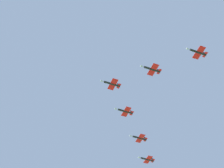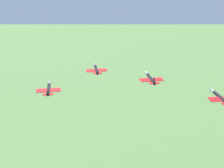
{
  "view_description": "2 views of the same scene",
  "coord_description": "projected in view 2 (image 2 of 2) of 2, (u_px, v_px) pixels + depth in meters",
  "views": [
    {
      "loc": [
        -114.34,
        -20.39,
        3.83
      ],
      "look_at": [
        17.28,
        -5.81,
        151.24
      ],
      "focal_mm": 60.22,
      "sensor_mm": 36.0,
      "label": 1
    },
    {
      "loc": [
        59.54,
        -108.33,
        189.67
      ],
      "look_at": [
        21.3,
        0.92,
        143.33
      ],
      "focal_mm": 48.93,
      "sensor_mm": 36.0,
      "label": 2
    }
  ],
  "objects": [
    {
      "name": "jet_starboard_inner",
      "position": [
        151.0,
        79.0,
        105.54
      ],
      "size": [
        8.54,
        10.86,
        2.34
      ],
      "rotation": [
        0.0,
        0.0,
        0.48
      ],
      "color": "black"
    },
    {
      "name": "jet_lead",
      "position": [
        96.0,
        70.0,
        117.29
      ],
      "size": [
        8.54,
        10.86,
        2.34
      ],
      "rotation": [
        0.0,
        0.0,
        0.48
      ],
      "color": "black"
    },
    {
      "name": "jet_starboard_outer",
      "position": [
        221.0,
        98.0,
        92.93
      ],
      "size": [
        8.54,
        10.86,
        2.34
      ],
      "rotation": [
        0.0,
        0.0,
        0.48
      ],
      "color": "black"
    },
    {
      "name": "jet_port_inner",
      "position": [
        49.0,
        89.0,
        101.42
      ],
      "size": [
        8.54,
        10.86,
        2.34
      ],
      "rotation": [
        0.0,
        0.0,
        0.48
      ],
      "color": "black"
    }
  ]
}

